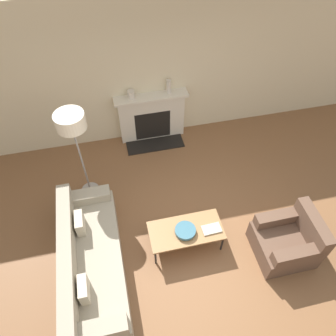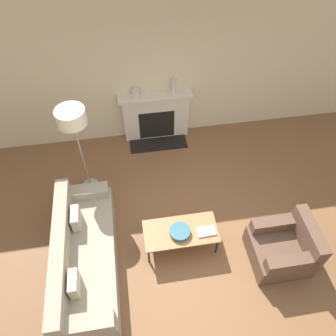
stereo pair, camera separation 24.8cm
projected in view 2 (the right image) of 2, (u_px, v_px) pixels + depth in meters
name	position (u px, v px, depth m)	size (l,w,h in m)	color
ground_plane	(193.00, 254.00, 5.19)	(18.00, 18.00, 0.00)	brown
wall_back	(165.00, 71.00, 5.99)	(18.00, 0.06, 2.90)	beige
fireplace	(156.00, 117.00, 6.59)	(1.42, 0.59, 1.05)	beige
couch	(84.00, 256.00, 4.85)	(0.83, 2.27, 0.79)	#9E937F
armchair_near	(284.00, 248.00, 4.94)	(0.86, 0.81, 0.81)	brown
coffee_table	(181.00, 232.00, 5.03)	(1.14, 0.55, 0.40)	olive
bowl	(180.00, 231.00, 4.95)	(0.32, 0.32, 0.07)	#38667A
book	(206.00, 231.00, 4.99)	(0.30, 0.19, 0.02)	#B2A893
floor_lamp	(73.00, 123.00, 4.90)	(0.45, 0.45, 1.79)	gray
mantel_vase_left	(136.00, 93.00, 6.09)	(0.13, 0.13, 0.15)	beige
mantel_vase_center_left	(174.00, 86.00, 6.12)	(0.09, 0.09, 0.28)	beige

